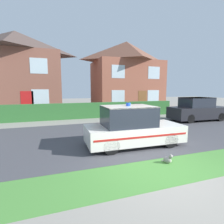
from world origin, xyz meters
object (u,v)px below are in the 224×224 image
(police_car, at_px, (132,127))
(cat, at_px, (168,159))
(neighbour_car_near, at_px, (198,110))
(house_right, at_px, (126,75))
(house_left, at_px, (17,71))
(wheelie_bin, at_px, (138,110))

(police_car, distance_m, cat, 2.04)
(neighbour_car_near, bearing_deg, house_right, 100.93)
(cat, relative_size, house_left, 0.04)
(police_car, xyz_separation_m, house_right, (5.45, 13.10, 3.19))
(police_car, relative_size, cat, 11.39)
(cat, height_order, house_right, house_right)
(cat, relative_size, neighbour_car_near, 0.08)
(neighbour_car_near, height_order, house_left, house_left)
(police_car, xyz_separation_m, neighbour_car_near, (6.94, 3.62, 0.03))
(neighbour_car_near, height_order, wheelie_bin, neighbour_car_near)
(cat, distance_m, wheelie_bin, 9.02)
(house_right, bearing_deg, police_car, -112.60)
(neighbour_car_near, relative_size, house_left, 0.50)
(police_car, xyz_separation_m, cat, (0.30, -1.92, -0.63))
(police_car, relative_size, house_right, 0.50)
(police_car, height_order, cat, police_car)
(police_car, bearing_deg, neighbour_car_near, 28.95)
(police_car, bearing_deg, house_right, 68.81)
(neighbour_car_near, relative_size, house_right, 0.54)
(cat, relative_size, wheelie_bin, 0.32)
(neighbour_car_near, xyz_separation_m, house_left, (-13.07, 9.86, 3.22))
(house_left, bearing_deg, house_right, -1.85)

